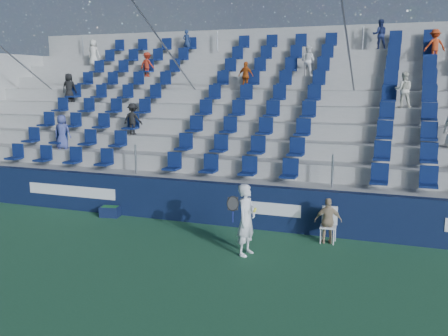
# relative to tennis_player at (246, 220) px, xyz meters

# --- Properties ---
(ground) EXTENTS (70.00, 70.00, 0.00)m
(ground) POSITION_rel_tennis_player_xyz_m (-1.42, -0.99, -0.85)
(ground) COLOR #29603D
(ground) RESTS_ON ground
(sponsor_wall) EXTENTS (24.00, 0.32, 1.20)m
(sponsor_wall) POSITION_rel_tennis_player_xyz_m (-1.42, 2.16, -0.25)
(sponsor_wall) COLOR #101B3B
(sponsor_wall) RESTS_ON ground
(grandstand) EXTENTS (24.00, 8.17, 6.63)m
(grandstand) POSITION_rel_tennis_player_xyz_m (-1.42, 7.25, 1.29)
(grandstand) COLOR #A6A6A1
(grandstand) RESTS_ON ground
(tennis_player) EXTENTS (0.69, 0.68, 1.69)m
(tennis_player) POSITION_rel_tennis_player_xyz_m (0.00, 0.00, 0.00)
(tennis_player) COLOR silver
(tennis_player) RESTS_ON ground
(line_judge_chair) EXTENTS (0.44, 0.45, 0.91)m
(line_judge_chair) POSITION_rel_tennis_player_xyz_m (1.67, 1.65, -0.33)
(line_judge_chair) COLOR white
(line_judge_chair) RESTS_ON ground
(line_judge) EXTENTS (0.73, 0.44, 1.16)m
(line_judge) POSITION_rel_tennis_player_xyz_m (1.67, 1.51, -0.27)
(line_judge) COLOR tan
(line_judge) RESTS_ON ground
(ball_bin) EXTENTS (0.63, 0.47, 0.32)m
(ball_bin) POSITION_rel_tennis_player_xyz_m (-4.86, 1.76, -0.67)
(ball_bin) COLOR #0F1938
(ball_bin) RESTS_ON ground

